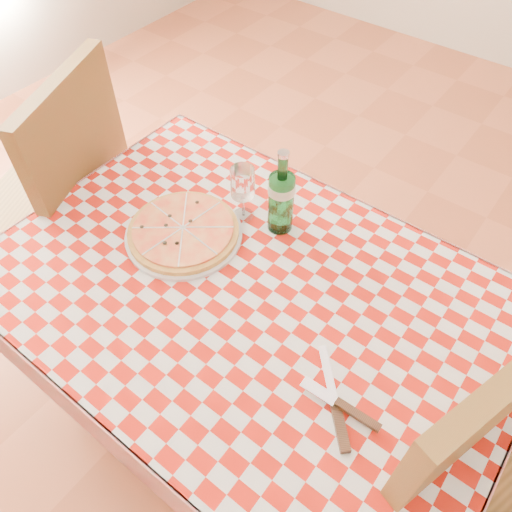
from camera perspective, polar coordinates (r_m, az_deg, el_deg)
The scene contains 8 objects.
dining_table at distance 1.32m, azimuth -0.90°, elevation -6.47°, with size 1.20×0.80×0.75m.
tablecloth at distance 1.24m, azimuth -0.95°, elevation -4.03°, with size 1.30×0.90×0.01m, color #A2140A.
chair_near at distance 1.30m, azimuth 24.89°, elevation -24.35°, with size 0.58×0.58×1.02m.
chair_far at distance 1.82m, azimuth -21.08°, elevation 6.41°, with size 0.62×0.62×1.04m.
pizza_plate at distance 1.35m, azimuth -8.30°, elevation 2.90°, with size 0.32×0.32×0.04m, color #C48041, non-canonical shape.
water_bottle at distance 1.29m, azimuth 2.93°, elevation 7.31°, with size 0.07×0.07×0.25m, color #196528, non-canonical shape.
wine_glass at distance 1.35m, azimuth -1.50°, elevation 7.13°, with size 0.07×0.07×0.17m, color white, non-canonical shape.
cutlery at distance 1.09m, azimuth 9.06°, elevation -16.16°, with size 0.26×0.21×0.03m, color silver, non-canonical shape.
Camera 1 is at (0.46, -0.57, 1.75)m, focal length 35.00 mm.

